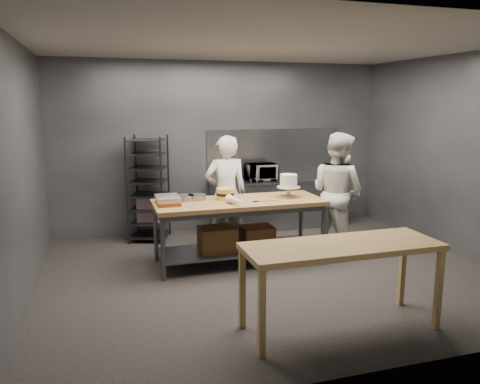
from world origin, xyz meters
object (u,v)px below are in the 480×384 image
Objects in this scene: near_counter at (342,252)px; speed_rack at (149,189)px; chef_behind at (226,193)px; frosted_cake_stand at (289,183)px; layer_cake at (225,194)px; chef_right at (337,193)px; microwave at (261,172)px; work_table at (237,224)px.

speed_rack reaches higher than near_counter.
speed_rack is 0.97× the size of chef_behind.
frosted_cake_stand is 1.34× the size of layer_cake.
chef_right is (2.71, -1.47, 0.07)m from speed_rack.
microwave is (0.93, 0.99, 0.15)m from chef_behind.
microwave is (2.02, 0.08, 0.19)m from speed_rack.
frosted_cake_stand reaches higher than microwave.
work_table is 1.97m from microwave.
microwave is (0.51, 3.86, 0.24)m from near_counter.
frosted_cake_stand is (1.86, -1.56, 0.28)m from speed_rack.
speed_rack is 0.95× the size of chef_right.
chef_behind is 1.71m from chef_right.
speed_rack is at bearing -177.73° from microwave.
layer_cake is (-0.14, 0.13, 0.43)m from work_table.
near_counter is 2.41m from layer_cake.
chef_right reaches higher than frosted_cake_stand.
microwave is at bearing 54.61° from layer_cake.
work_table is 0.47m from layer_cake.
layer_cake is (-1.09, -1.53, -0.05)m from microwave.
chef_right is 0.88m from frosted_cake_stand.
work_table is 4.43× the size of microwave.
near_counter is 1.14× the size of speed_rack.
work_table is 0.74m from chef_behind.
chef_right is at bearing 6.16° from frosted_cake_stand.
work_table is 1.20× the size of near_counter.
frosted_cake_stand is (-0.16, -1.64, 0.09)m from microwave.
chef_behind is at bearing 98.33° from near_counter.
speed_rack reaches higher than frosted_cake_stand.
near_counter is at bearing 102.33° from chef_behind.
frosted_cake_stand is at bearing 81.09° from near_counter.
frosted_cake_stand is 0.94m from layer_cake.
near_counter is 3.90m from microwave.
chef_behind is 0.98× the size of chef_right.
chef_right reaches higher than microwave.
chef_right reaches higher than layer_cake.
chef_behind is at bearing 47.24° from chef_right.
speed_rack is at bearing 111.77° from near_counter.
near_counter is 2.61m from chef_right.
layer_cake is (-0.58, 2.34, 0.19)m from near_counter.
frosted_cake_stand is at bearing 1.11° from work_table.
chef_right is (1.63, 0.11, 0.35)m from work_table.
layer_cake is (0.93, -1.45, 0.14)m from speed_rack.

